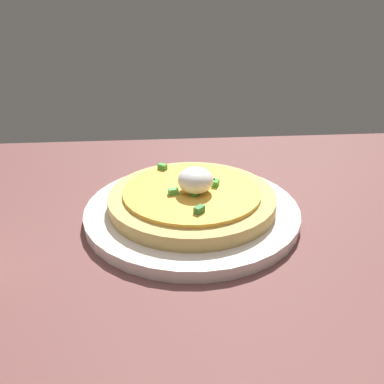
{
  "coord_description": "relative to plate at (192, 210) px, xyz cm",
  "views": [
    {
      "loc": [
        -1.89,
        34.63,
        27.99
      ],
      "look_at": [
        -5.76,
        -10.46,
        5.69
      ],
      "focal_mm": 35.24,
      "sensor_mm": 36.0,
      "label": 1
    }
  ],
  "objects": [
    {
      "name": "dining_table",
      "position": [
        5.76,
        10.46,
        -1.84
      ],
      "size": [
        109.44,
        88.17,
        2.13
      ],
      "primitive_type": "cube",
      "color": "brown",
      "rests_on": "ground"
    },
    {
      "name": "plate",
      "position": [
        0.0,
        0.0,
        0.0
      ],
      "size": [
        28.93,
        28.93,
        1.56
      ],
      "primitive_type": "cylinder",
      "color": "silver",
      "rests_on": "dining_table"
    },
    {
      "name": "pizza",
      "position": [
        -0.02,
        0.05,
        2.09
      ],
      "size": [
        22.45,
        22.45,
        5.76
      ],
      "color": "tan",
      "rests_on": "plate"
    }
  ]
}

